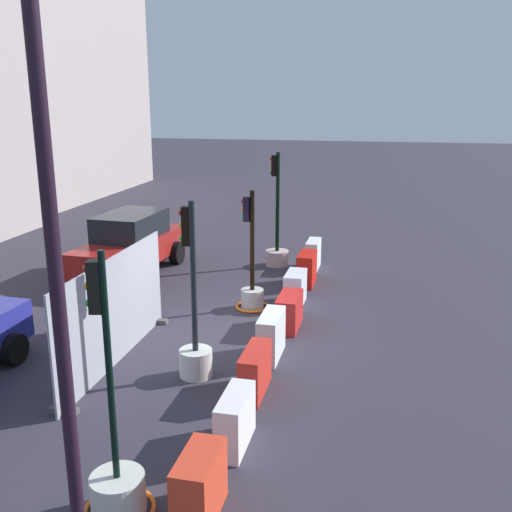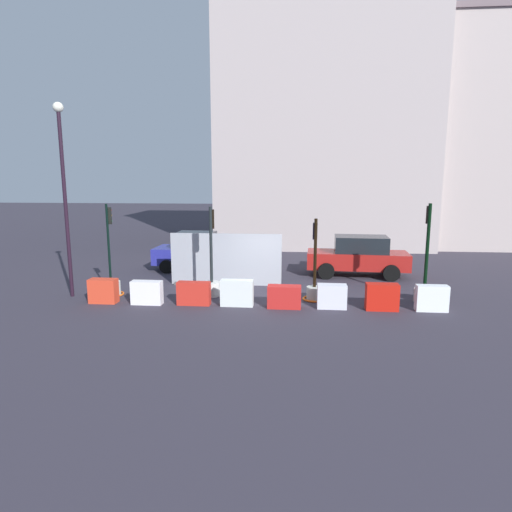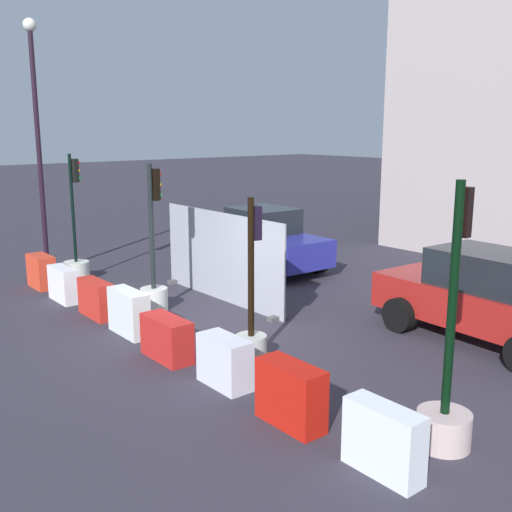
{
  "view_description": "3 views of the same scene",
  "coord_description": "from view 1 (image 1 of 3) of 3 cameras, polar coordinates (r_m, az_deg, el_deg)",
  "views": [
    {
      "loc": [
        -11.62,
        -3.22,
        5.1
      ],
      "look_at": [
        1.5,
        -0.31,
        1.44
      ],
      "focal_mm": 41.11,
      "sensor_mm": 36.0,
      "label": 1
    },
    {
      "loc": [
        1.05,
        -15.61,
        4.36
      ],
      "look_at": [
        -0.32,
        -0.01,
        1.56
      ],
      "focal_mm": 30.54,
      "sensor_mm": 36.0,
      "label": 2
    },
    {
      "loc": [
        9.82,
        -6.59,
        4.13
      ],
      "look_at": [
        1.07,
        0.6,
        1.71
      ],
      "focal_mm": 42.45,
      "sensor_mm": 36.0,
      "label": 3
    }
  ],
  "objects": [
    {
      "name": "construction_barrier_7",
      "position": [
        18.01,
        5.58,
        0.15
      ],
      "size": [
        1.04,
        0.37,
        0.88
      ],
      "color": "white",
      "rests_on": "ground_plane"
    },
    {
      "name": "construction_barrier_0",
      "position": [
        7.85,
        -5.53,
        -21.37
      ],
      "size": [
        0.97,
        0.46,
        0.86
      ],
      "color": "red",
      "rests_on": "ground_plane"
    },
    {
      "name": "ground_plane",
      "position": [
        13.1,
        -2.76,
        -7.72
      ],
      "size": [
        120.0,
        120.0,
        0.0
      ],
      "primitive_type": "plane",
      "color": "#312E39"
    },
    {
      "name": "street_lamp_post",
      "position": [
        5.28,
        -19.56,
        5.46
      ],
      "size": [
        0.36,
        0.36,
        6.99
      ],
      "color": "black",
      "rests_on": "ground_plane"
    },
    {
      "name": "construction_barrier_3",
      "position": [
        11.89,
        1.47,
        -7.77
      ],
      "size": [
        1.13,
        0.4,
        0.92
      ],
      "color": "silver",
      "rests_on": "ground_plane"
    },
    {
      "name": "traffic_light_1",
      "position": [
        11.1,
        -5.98,
        -8.25
      ],
      "size": [
        0.63,
        0.63,
        3.35
      ],
      "color": "silver",
      "rests_on": "ground_plane"
    },
    {
      "name": "traffic_light_3",
      "position": [
        18.21,
        2.05,
        0.99
      ],
      "size": [
        0.71,
        0.71,
        3.51
      ],
      "color": "#BCA5A1",
      "rests_on": "ground_plane"
    },
    {
      "name": "construction_barrier_2",
      "position": [
        10.56,
        -0.12,
        -11.17
      ],
      "size": [
        1.15,
        0.38,
        0.82
      ],
      "color": "red",
      "rests_on": "ground_plane"
    },
    {
      "name": "construction_barrier_1",
      "position": [
        9.12,
        -2.04,
        -15.69
      ],
      "size": [
        1.08,
        0.39,
        0.83
      ],
      "color": "white",
      "rests_on": "ground_plane"
    },
    {
      "name": "traffic_light_2",
      "position": [
        14.53,
        -0.4,
        -3.08
      ],
      "size": [
        0.85,
        0.85,
        2.96
      ],
      "color": "#B1B5AB",
      "rests_on": "ground_plane"
    },
    {
      "name": "site_fence_panel",
      "position": [
        11.82,
        -13.55,
        -5.34
      ],
      "size": [
        4.59,
        0.5,
        2.15
      ],
      "color": "#9B9FA9",
      "rests_on": "ground_plane"
    },
    {
      "name": "building_corner_block",
      "position": [
        33.19,
        -21.03,
        17.52
      ],
      "size": [
        14.43,
        7.06,
        13.94
      ],
      "color": "#B0A19D",
      "rests_on": "ground_plane"
    },
    {
      "name": "construction_barrier_4",
      "position": [
        13.4,
        3.24,
        -5.41
      ],
      "size": [
        1.14,
        0.48,
        0.77
      ],
      "color": "red",
      "rests_on": "ground_plane"
    },
    {
      "name": "construction_barrier_5",
      "position": [
        14.91,
        3.83,
        -3.15
      ],
      "size": [
        0.99,
        0.47,
        0.82
      ],
      "color": "silver",
      "rests_on": "ground_plane"
    },
    {
      "name": "traffic_light_0",
      "position": [
        8.03,
        -13.42,
        -20.26
      ],
      "size": [
        0.93,
        0.93,
        3.45
      ],
      "color": "silver",
      "rests_on": "ground_plane"
    },
    {
      "name": "construction_barrier_6",
      "position": [
        16.45,
        4.96,
        -1.25
      ],
      "size": [
        1.07,
        0.45,
        0.9
      ],
      "color": "red",
      "rests_on": "ground_plane"
    },
    {
      "name": "car_red_compact",
      "position": [
        17.71,
        -12.14,
        1.18
      ],
      "size": [
        4.55,
        2.26,
        1.81
      ],
      "color": "maroon",
      "rests_on": "ground_plane"
    }
  ]
}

